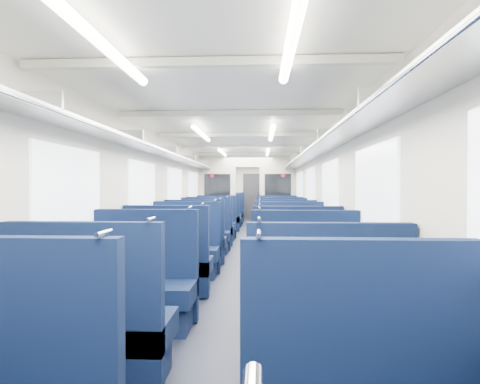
# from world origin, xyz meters

# --- Properties ---
(floor) EXTENTS (2.80, 18.00, 0.01)m
(floor) POSITION_xyz_m (0.00, 0.00, 0.00)
(floor) COLOR black
(floor) RESTS_ON ground
(ceiling) EXTENTS (2.80, 18.00, 0.01)m
(ceiling) POSITION_xyz_m (0.00, 0.00, 2.35)
(ceiling) COLOR silver
(ceiling) RESTS_ON wall_left
(wall_left) EXTENTS (0.02, 18.00, 2.35)m
(wall_left) POSITION_xyz_m (-1.40, 0.00, 1.18)
(wall_left) COLOR beige
(wall_left) RESTS_ON floor
(dado_left) EXTENTS (0.03, 17.90, 0.70)m
(dado_left) POSITION_xyz_m (-1.39, 0.00, 0.35)
(dado_left) COLOR black
(dado_left) RESTS_ON floor
(wall_right) EXTENTS (0.02, 18.00, 2.35)m
(wall_right) POSITION_xyz_m (1.40, 0.00, 1.18)
(wall_right) COLOR beige
(wall_right) RESTS_ON floor
(dado_right) EXTENTS (0.03, 17.90, 0.70)m
(dado_right) POSITION_xyz_m (1.39, 0.00, 0.35)
(dado_right) COLOR black
(dado_right) RESTS_ON floor
(wall_far) EXTENTS (2.80, 0.02, 2.35)m
(wall_far) POSITION_xyz_m (0.00, 9.00, 1.18)
(wall_far) COLOR beige
(wall_far) RESTS_ON floor
(luggage_rack_left) EXTENTS (0.36, 17.40, 0.18)m
(luggage_rack_left) POSITION_xyz_m (-1.21, 0.00, 1.97)
(luggage_rack_left) COLOR #B2B5BA
(luggage_rack_left) RESTS_ON wall_left
(luggage_rack_right) EXTENTS (0.36, 17.40, 0.18)m
(luggage_rack_right) POSITION_xyz_m (1.21, 0.00, 1.97)
(luggage_rack_right) COLOR #B2B5BA
(luggage_rack_right) RESTS_ON wall_right
(windows) EXTENTS (2.78, 15.60, 0.75)m
(windows) POSITION_xyz_m (0.00, -0.46, 1.42)
(windows) COLOR white
(windows) RESTS_ON wall_left
(ceiling_fittings) EXTENTS (2.70, 16.06, 0.11)m
(ceiling_fittings) POSITION_xyz_m (0.00, -0.26, 2.29)
(ceiling_fittings) COLOR beige
(ceiling_fittings) RESTS_ON ceiling
(end_door) EXTENTS (0.75, 0.06, 2.00)m
(end_door) POSITION_xyz_m (0.00, 8.94, 1.00)
(end_door) COLOR black
(end_door) RESTS_ON floor
(bulkhead) EXTENTS (2.80, 0.10, 2.35)m
(bulkhead) POSITION_xyz_m (-0.00, 2.88, 1.23)
(bulkhead) COLOR beige
(bulkhead) RESTS_ON floor
(seat_4) EXTENTS (1.10, 0.61, 1.22)m
(seat_4) POSITION_xyz_m (-0.83, -6.02, 0.38)
(seat_4) COLOR #0B1838
(seat_4) RESTS_ON floor
(seat_5) EXTENTS (1.10, 0.61, 1.22)m
(seat_5) POSITION_xyz_m (0.83, -6.00, 0.38)
(seat_5) COLOR #0B1838
(seat_5) RESTS_ON floor
(seat_6) EXTENTS (1.10, 0.61, 1.22)m
(seat_6) POSITION_xyz_m (-0.83, -4.81, 0.38)
(seat_6) COLOR #0B1838
(seat_6) RESTS_ON floor
(seat_7) EXTENTS (1.10, 0.61, 1.22)m
(seat_7) POSITION_xyz_m (0.83, -4.89, 0.38)
(seat_7) COLOR #0B1838
(seat_7) RESTS_ON floor
(seat_8) EXTENTS (1.10, 0.61, 1.22)m
(seat_8) POSITION_xyz_m (-0.83, -3.59, 0.38)
(seat_8) COLOR #0B1838
(seat_8) RESTS_ON floor
(seat_9) EXTENTS (1.10, 0.61, 1.22)m
(seat_9) POSITION_xyz_m (0.83, -3.72, 0.38)
(seat_9) COLOR #0B1838
(seat_9) RESTS_ON floor
(seat_10) EXTENTS (1.10, 0.61, 1.22)m
(seat_10) POSITION_xyz_m (-0.83, -2.47, 0.38)
(seat_10) COLOR #0B1838
(seat_10) RESTS_ON floor
(seat_11) EXTENTS (1.10, 0.61, 1.22)m
(seat_11) POSITION_xyz_m (0.83, -2.56, 0.38)
(seat_11) COLOR #0B1838
(seat_11) RESTS_ON floor
(seat_12) EXTENTS (1.10, 0.61, 1.22)m
(seat_12) POSITION_xyz_m (-0.83, -1.37, 0.38)
(seat_12) COLOR #0B1838
(seat_12) RESTS_ON floor
(seat_13) EXTENTS (1.10, 0.61, 1.22)m
(seat_13) POSITION_xyz_m (0.83, -1.41, 0.38)
(seat_13) COLOR #0B1838
(seat_13) RESTS_ON floor
(seat_14) EXTENTS (1.10, 0.61, 1.22)m
(seat_14) POSITION_xyz_m (-0.83, -0.17, 0.38)
(seat_14) COLOR #0B1838
(seat_14) RESTS_ON floor
(seat_15) EXTENTS (1.10, 0.61, 1.22)m
(seat_15) POSITION_xyz_m (0.83, -0.33, 0.38)
(seat_15) COLOR #0B1838
(seat_15) RESTS_ON floor
(seat_16) EXTENTS (1.10, 0.61, 1.22)m
(seat_16) POSITION_xyz_m (-0.83, 0.86, 0.38)
(seat_16) COLOR #0B1838
(seat_16) RESTS_ON floor
(seat_17) EXTENTS (1.10, 0.61, 1.22)m
(seat_17) POSITION_xyz_m (0.83, 0.89, 0.38)
(seat_17) COLOR #0B1838
(seat_17) RESTS_ON floor
(seat_18) EXTENTS (1.10, 0.61, 1.22)m
(seat_18) POSITION_xyz_m (-0.83, 1.99, 0.38)
(seat_18) COLOR #0B1838
(seat_18) RESTS_ON floor
(seat_19) EXTENTS (1.10, 0.61, 1.22)m
(seat_19) POSITION_xyz_m (0.83, 2.06, 0.38)
(seat_19) COLOR #0B1838
(seat_19) RESTS_ON floor
(seat_20) EXTENTS (1.10, 0.61, 1.22)m
(seat_20) POSITION_xyz_m (-0.83, 4.10, 0.38)
(seat_20) COLOR #0B1838
(seat_20) RESTS_ON floor
(seat_21) EXTENTS (1.10, 0.61, 1.22)m
(seat_21) POSITION_xyz_m (0.83, 4.02, 0.38)
(seat_21) COLOR #0B1838
(seat_21) RESTS_ON floor
(seat_22) EXTENTS (1.10, 0.61, 1.22)m
(seat_22) POSITION_xyz_m (-0.83, 5.17, 0.38)
(seat_22) COLOR #0B1838
(seat_22) RESTS_ON floor
(seat_23) EXTENTS (1.10, 0.61, 1.22)m
(seat_23) POSITION_xyz_m (0.83, 5.26, 0.38)
(seat_23) COLOR #0B1838
(seat_23) RESTS_ON floor
(seat_24) EXTENTS (1.10, 0.61, 1.22)m
(seat_24) POSITION_xyz_m (-0.83, 6.31, 0.38)
(seat_24) COLOR #0B1838
(seat_24) RESTS_ON floor
(seat_25) EXTENTS (1.10, 0.61, 1.22)m
(seat_25) POSITION_xyz_m (0.83, 6.49, 0.38)
(seat_25) COLOR #0B1838
(seat_25) RESTS_ON floor
(seat_26) EXTENTS (1.10, 0.61, 1.22)m
(seat_26) POSITION_xyz_m (-0.83, 7.58, 0.38)
(seat_26) COLOR #0B1838
(seat_26) RESTS_ON floor
(seat_27) EXTENTS (1.10, 0.61, 1.22)m
(seat_27) POSITION_xyz_m (0.83, 7.67, 0.38)
(seat_27) COLOR #0B1838
(seat_27) RESTS_ON floor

